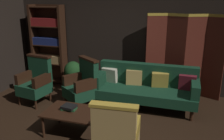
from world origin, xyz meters
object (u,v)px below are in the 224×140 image
coffee_table (74,114)px  armchair_gilt_accent (116,137)px  book_green_cloth (69,109)px  bookshelf (49,43)px  potted_plant (73,74)px  folding_screen (184,55)px  armchair_wing_right (83,85)px  velvet_couch (146,86)px  armchair_wing_left (36,81)px  book_black_cloth (69,107)px

coffee_table → armchair_gilt_accent: 1.11m
coffee_table → book_green_cloth: book_green_cloth is taller
bookshelf → potted_plant: bearing=-23.8°
folding_screen → potted_plant: bearing=-170.5°
coffee_table → armchair_wing_right: (-0.29, 1.03, 0.12)m
folding_screen → velvet_couch: 1.20m
armchair_wing_right → potted_plant: (-0.59, 0.79, -0.07)m
folding_screen → potted_plant: folding_screen is taller
armchair_wing_left → book_black_cloth: bearing=-35.7°
armchair_gilt_accent → book_black_cloth: armchair_gilt_accent is taller
armchair_gilt_accent → book_green_cloth: size_ratio=4.23×
coffee_table → armchair_wing_left: (-1.35, 0.93, 0.12)m
velvet_couch → armchair_wing_left: armchair_wing_left is taller
folding_screen → armchair_wing_right: bearing=-148.5°
armchair_gilt_accent → book_green_cloth: bearing=147.1°
folding_screen → armchair_gilt_accent: bearing=-105.2°
potted_plant → coffee_table: bearing=-64.0°
armchair_wing_right → book_green_cloth: 1.00m
armchair_wing_left → armchair_wing_right: bearing=5.1°
coffee_table → book_black_cloth: bearing=160.8°
coffee_table → potted_plant: bearing=116.0°
coffee_table → book_black_cloth: book_black_cloth is taller
armchair_gilt_accent → book_green_cloth: 1.23m
book_green_cloth → folding_screen: bearing=50.6°
armchair_gilt_accent → armchair_wing_right: 2.04m
book_green_cloth → book_black_cloth: book_black_cloth is taller
potted_plant → armchair_wing_right: bearing=-53.0°
armchair_wing_right → potted_plant: bearing=127.0°
coffee_table → armchair_gilt_accent: size_ratio=0.96×
armchair_wing_left → coffee_table: bearing=-34.5°
armchair_gilt_accent → armchair_wing_left: (-2.27, 1.56, 0.00)m
coffee_table → armchair_wing_right: 1.07m
folding_screen → coffee_table: size_ratio=1.90×
bookshelf → book_green_cloth: bearing=-53.1°
bookshelf → coffee_table: (1.73, -2.19, -0.70)m
velvet_couch → armchair_gilt_accent: armchair_gilt_accent is taller
book_green_cloth → coffee_table: bearing=-19.2°
armchair_wing_left → potted_plant: armchair_wing_left is taller
armchair_wing_left → armchair_wing_right: 1.07m
book_black_cloth → book_green_cloth: bearing=-90.0°
folding_screen → potted_plant: size_ratio=2.58×
velvet_couch → armchair_wing_left: bearing=-167.5°
folding_screen → book_green_cloth: (-1.81, -2.20, -0.55)m
coffee_table → armchair_gilt_accent: bearing=-34.4°
folding_screen → book_black_cloth: 2.90m
armchair_gilt_accent → bookshelf: bearing=133.2°
book_green_cloth → potted_plant: bearing=113.5°
coffee_table → armchair_wing_left: 1.65m
book_green_cloth → book_black_cloth: (0.00, 0.00, 0.04)m
armchair_gilt_accent → armchair_wing_left: 2.75m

